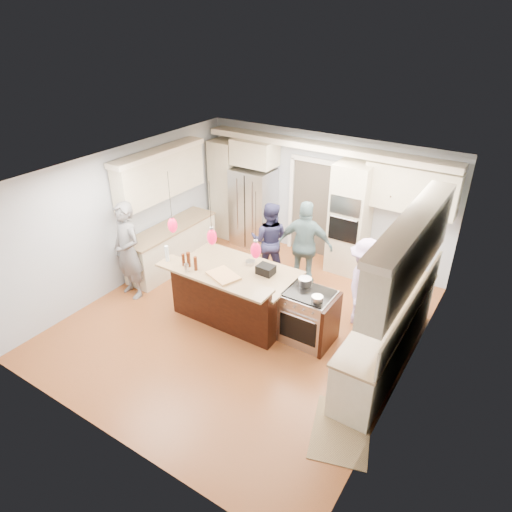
{
  "coord_description": "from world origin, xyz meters",
  "views": [
    {
      "loc": [
        3.71,
        -5.4,
        4.88
      ],
      "look_at": [
        0.0,
        0.35,
        1.15
      ],
      "focal_mm": 32.0,
      "sensor_mm": 36.0,
      "label": 1
    }
  ],
  "objects_px": {
    "kitchen_island": "(236,292)",
    "island_range": "(309,317)",
    "refrigerator": "(253,207)",
    "person_bar_end": "(128,251)",
    "person_far_left": "(269,240)"
  },
  "relations": [
    {
      "from": "kitchen_island",
      "to": "island_range",
      "type": "xyz_separation_m",
      "value": [
        1.41,
        0.08,
        -0.03
      ]
    },
    {
      "from": "refrigerator",
      "to": "person_bar_end",
      "type": "relative_size",
      "value": 0.95
    },
    {
      "from": "island_range",
      "to": "person_bar_end",
      "type": "bearing_deg",
      "value": -170.2
    },
    {
      "from": "refrigerator",
      "to": "person_far_left",
      "type": "distance_m",
      "value": 1.49
    },
    {
      "from": "kitchen_island",
      "to": "person_bar_end",
      "type": "relative_size",
      "value": 1.11
    },
    {
      "from": "kitchen_island",
      "to": "person_far_left",
      "type": "distance_m",
      "value": 1.58
    },
    {
      "from": "island_range",
      "to": "person_bar_end",
      "type": "xyz_separation_m",
      "value": [
        -3.46,
        -0.6,
        0.49
      ]
    },
    {
      "from": "person_bar_end",
      "to": "island_range",
      "type": "bearing_deg",
      "value": 19.49
    },
    {
      "from": "island_range",
      "to": "refrigerator",
      "type": "bearing_deg",
      "value": 137.41
    },
    {
      "from": "kitchen_island",
      "to": "person_bar_end",
      "type": "height_order",
      "value": "person_bar_end"
    },
    {
      "from": "kitchen_island",
      "to": "island_range",
      "type": "height_order",
      "value": "kitchen_island"
    },
    {
      "from": "kitchen_island",
      "to": "person_far_left",
      "type": "height_order",
      "value": "person_far_left"
    },
    {
      "from": "refrigerator",
      "to": "island_range",
      "type": "relative_size",
      "value": 1.96
    },
    {
      "from": "person_bar_end",
      "to": "person_far_left",
      "type": "bearing_deg",
      "value": 58.19
    },
    {
      "from": "kitchen_island",
      "to": "person_far_left",
      "type": "xyz_separation_m",
      "value": [
        -0.24,
        1.53,
        0.31
      ]
    }
  ]
}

